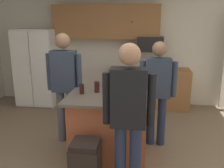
% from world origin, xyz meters
% --- Properties ---
extents(floor, '(7.04, 7.04, 0.00)m').
position_xyz_m(floor, '(0.00, 0.00, 0.00)').
color(floor, '#7F6B56').
rests_on(floor, ground).
extents(back_wall, '(6.40, 0.10, 2.60)m').
position_xyz_m(back_wall, '(0.00, 2.80, 1.30)').
color(back_wall, silver).
rests_on(back_wall, ground).
extents(cabinet_run_upper, '(2.40, 0.38, 0.75)m').
position_xyz_m(cabinet_run_upper, '(-0.40, 2.60, 1.93)').
color(cabinet_run_upper, '#936038').
extents(cabinet_run_lower, '(1.80, 0.63, 0.90)m').
position_xyz_m(cabinet_run_lower, '(0.60, 2.48, 0.45)').
color(cabinet_run_lower, '#936038').
rests_on(cabinet_run_lower, ground).
extents(refrigerator, '(0.91, 0.76, 1.77)m').
position_xyz_m(refrigerator, '(-2.00, 2.38, 0.88)').
color(refrigerator, white).
rests_on(refrigerator, ground).
extents(microwave_over_range, '(0.56, 0.40, 0.32)m').
position_xyz_m(microwave_over_range, '(0.60, 2.50, 1.45)').
color(microwave_over_range, black).
extents(kitchen_island, '(1.19, 0.84, 0.95)m').
position_xyz_m(kitchen_island, '(0.04, 0.17, 0.48)').
color(kitchen_island, '#AD5638').
rests_on(kitchen_island, ground).
extents(person_elder_center, '(0.57, 0.23, 1.76)m').
position_xyz_m(person_elder_center, '(0.36, -0.55, 1.02)').
color(person_elder_center, '#232D4C').
rests_on(person_elder_center, ground).
extents(person_guest_by_door, '(0.57, 0.22, 1.67)m').
position_xyz_m(person_guest_by_door, '(0.72, 0.70, 0.96)').
color(person_guest_by_door, '#232D4C').
rests_on(person_guest_by_door, ground).
extents(person_guest_right, '(0.57, 0.24, 1.78)m').
position_xyz_m(person_guest_right, '(-0.75, 0.61, 1.04)').
color(person_guest_right, '#4C5166').
rests_on(person_guest_right, ground).
extents(tumbler_amber, '(0.07, 0.07, 0.15)m').
position_xyz_m(tumbler_amber, '(0.11, 0.05, 1.03)').
color(tumbler_amber, black).
rests_on(tumbler_amber, kitchen_island).
extents(glass_dark_ale, '(0.07, 0.07, 0.15)m').
position_xyz_m(glass_dark_ale, '(-0.37, 0.24, 1.02)').
color(glass_dark_ale, black).
rests_on(glass_dark_ale, kitchen_island).
extents(glass_short_whisky, '(0.08, 0.08, 0.16)m').
position_xyz_m(glass_short_whisky, '(-0.17, 0.35, 1.03)').
color(glass_short_whisky, black).
rests_on(glass_short_whisky, kitchen_island).
extents(trash_bin, '(0.34, 0.34, 0.61)m').
position_xyz_m(trash_bin, '(-0.14, -0.52, 0.30)').
color(trash_bin, black).
rests_on(trash_bin, ground).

